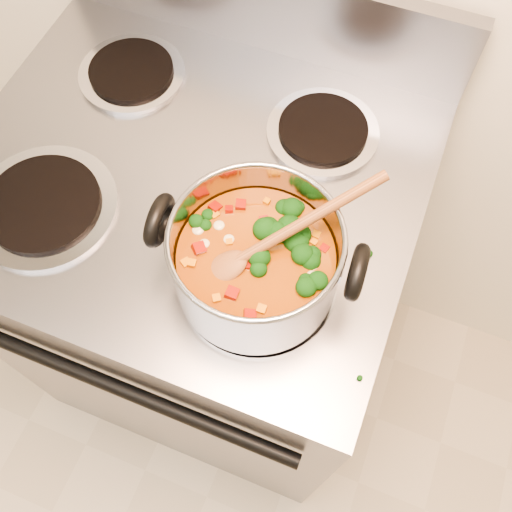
{
  "coord_description": "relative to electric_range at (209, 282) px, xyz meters",
  "views": [
    {
      "loc": [
        0.36,
        0.69,
        1.69
      ],
      "look_at": [
        0.23,
        1.01,
        1.01
      ],
      "focal_mm": 40.0,
      "sensor_mm": 36.0,
      "label": 1
    }
  ],
  "objects": [
    {
      "name": "electric_range",
      "position": [
        0.0,
        0.0,
        0.0
      ],
      "size": [
        0.76,
        0.69,
        1.08
      ],
      "color": "gray",
      "rests_on": "ground"
    },
    {
      "name": "stockpot",
      "position": [
        0.18,
        -0.15,
        0.53
      ],
      "size": [
        0.29,
        0.23,
        0.14
      ],
      "rotation": [
        0.0,
        0.0,
        0.09
      ],
      "color": "#94949B",
      "rests_on": "electric_range"
    },
    {
      "name": "wooden_spoon",
      "position": [
        0.19,
        -0.14,
        0.56
      ],
      "size": [
        0.2,
        0.21,
        0.11
      ],
      "rotation": [
        0.0,
        0.0,
        0.79
      ],
      "color": "brown",
      "rests_on": "stockpot"
    },
    {
      "name": "cooktop_crumbs",
      "position": [
        0.15,
        -0.18,
        0.46
      ],
      "size": [
        0.33,
        0.15,
        0.01
      ],
      "color": "black",
      "rests_on": "electric_range"
    }
  ]
}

